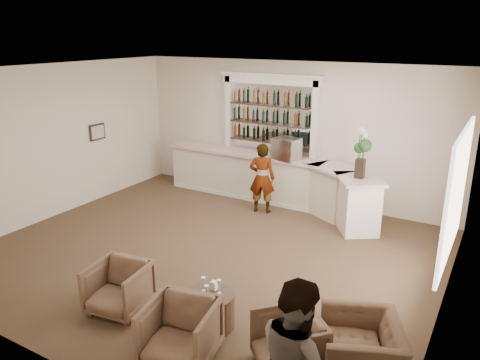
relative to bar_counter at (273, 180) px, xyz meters
The scene contains 18 objects.
ground 3.05m from the bar_counter, 86.88° to the right, with size 8.00×8.00×0.00m, color #503C28.
room_shell 2.91m from the bar_counter, 81.89° to the right, with size 8.04×7.02×3.32m.
bar_counter is the anchor object (origin of this frame).
back_bar_alcove 1.55m from the bar_counter, 129.15° to the left, with size 2.64×0.25×3.00m.
cocktail_table 5.10m from the bar_counter, 73.38° to the right, with size 0.68×0.68×0.50m, color #452D1D.
sommelier 0.70m from the bar_counter, 86.82° to the right, with size 0.58×0.38×1.60m, color gray.
armchair_left 5.23m from the bar_counter, 89.00° to the right, with size 0.79×0.81×0.74m, color brown.
armchair_center 5.85m from the bar_counter, 74.81° to the right, with size 0.84×0.86×0.79m, color brown.
armchair_right 5.82m from the bar_counter, 61.73° to the right, with size 0.75×0.77×0.70m, color brown.
armchair_far 5.91m from the bar_counter, 53.37° to the right, with size 1.04×0.91×0.68m, color brown.
espresso_machine 0.88m from the bar_counter, ahead, with size 0.55×0.47×0.49m, color #ACACB0.
flower_vase 2.56m from the bar_counter, 15.73° to the right, with size 0.27×0.27×1.02m.
wine_glass_bar_left 0.74m from the bar_counter, ahead, with size 0.07×0.07×0.21m, color white, non-canonical shape.
wine_glass_bar_right 0.76m from the bar_counter, behind, with size 0.07×0.07×0.21m, color white, non-canonical shape.
wine_glass_tbl_a 5.03m from the bar_counter, 74.59° to the right, with size 0.07×0.07×0.21m, color white, non-canonical shape.
wine_glass_tbl_b 5.04m from the bar_counter, 72.03° to the right, with size 0.07×0.07×0.21m, color white, non-canonical shape.
wine_glass_tbl_c 5.23m from the bar_counter, 73.37° to the right, with size 0.07×0.07×0.21m, color white, non-canonical shape.
napkin_holder 4.95m from the bar_counter, 73.14° to the right, with size 0.08×0.08×0.12m, color white.
Camera 1 is at (4.49, -6.52, 3.93)m, focal length 35.00 mm.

